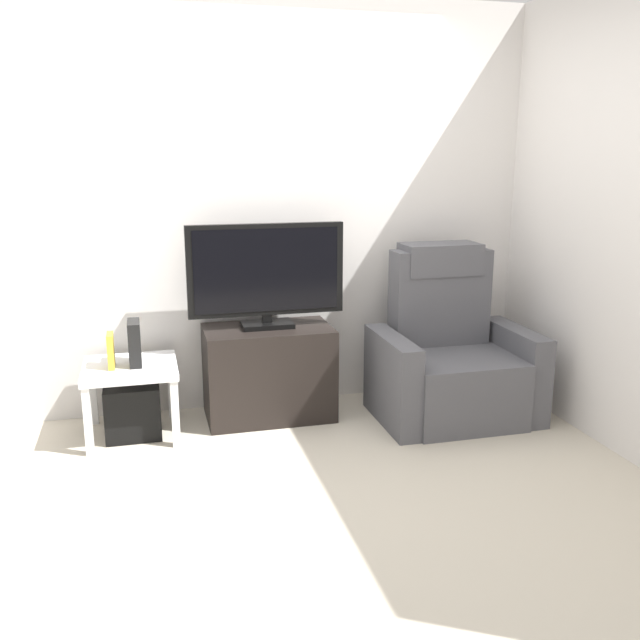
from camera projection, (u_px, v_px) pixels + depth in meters
name	position (u px, v px, depth m)	size (l,w,h in m)	color
ground_plane	(288.00, 474.00, 3.64)	(6.40, 6.40, 0.00)	beige
wall_back	(249.00, 209.00, 4.40)	(6.40, 0.06, 2.60)	silver
wall_side	(619.00, 218.00, 3.79)	(0.06, 4.48, 2.60)	silver
tv_stand	(269.00, 372.00, 4.37)	(0.79, 0.47, 0.59)	black
television	(266.00, 273.00, 4.24)	(0.97, 0.20, 0.65)	black
recliner_armchair	(450.00, 358.00, 4.40)	(0.98, 0.78, 1.08)	#515156
side_table	(131.00, 376.00, 4.07)	(0.54, 0.54, 0.43)	white
subwoofer_box	(133.00, 409.00, 4.12)	(0.32, 0.32, 0.32)	black
book_upright	(111.00, 351.00, 3.98)	(0.04, 0.14, 0.20)	gold
game_console	(135.00, 343.00, 4.04)	(0.07, 0.20, 0.26)	black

